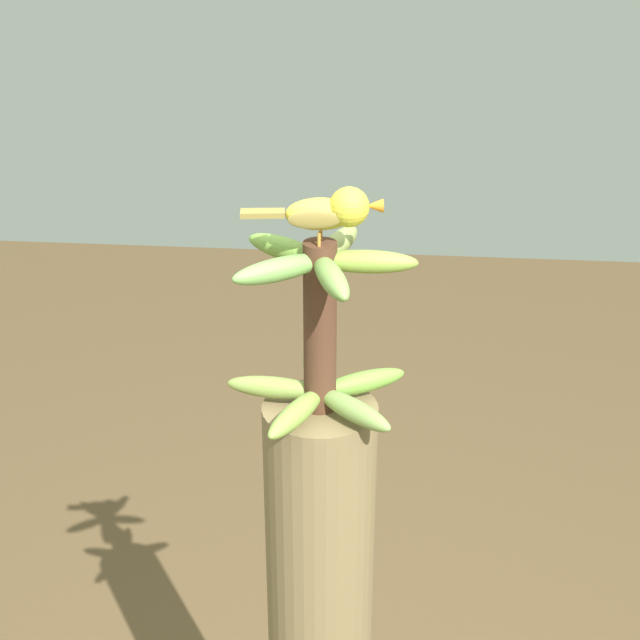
# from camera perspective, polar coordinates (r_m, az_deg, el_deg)

# --- Properties ---
(banana_bunch) EXTENTS (0.30, 0.30, 0.28)m
(banana_bunch) POSITION_cam_1_polar(r_m,az_deg,el_deg) (1.41, 0.01, -0.49)
(banana_bunch) COLOR #4C2D1E
(banana_bunch) RESTS_ON banana_tree
(perched_bird) EXTENTS (0.20, 0.07, 0.08)m
(perched_bird) POSITION_cam_1_polar(r_m,az_deg,el_deg) (1.34, 0.64, 6.68)
(perched_bird) COLOR #C68933
(perched_bird) RESTS_ON banana_bunch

